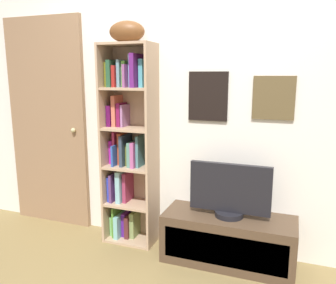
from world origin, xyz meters
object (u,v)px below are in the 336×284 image
at_px(television, 230,191).
at_px(door, 48,124).
at_px(bookshelf, 128,147).
at_px(tv_stand, 228,239).
at_px(football, 127,32).

xyz_separation_m(television, door, (-1.82, 0.17, 0.41)).
height_order(bookshelf, tv_stand, bookshelf).
relative_size(football, tv_stand, 0.29).
height_order(television, door, door).
relative_size(bookshelf, door, 0.86).
bearing_deg(tv_stand, bookshelf, 173.95).
height_order(tv_stand, television, television).
height_order(football, tv_stand, football).
distance_m(football, tv_stand, 1.84).
bearing_deg(bookshelf, football, -42.93).
bearing_deg(football, television, -4.22).
distance_m(football, door, 1.24).
bearing_deg(television, football, 175.78).
bearing_deg(television, tv_stand, -90.00).
relative_size(football, television, 0.47).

